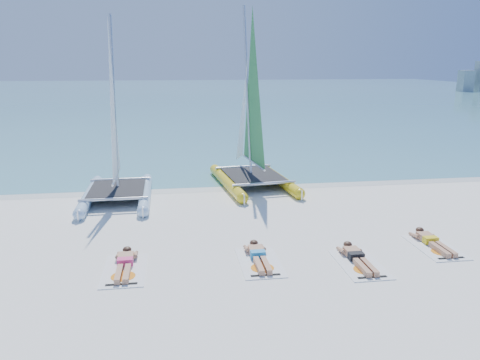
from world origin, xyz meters
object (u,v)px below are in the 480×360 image
(catamaran_blue, at_px, (115,144))
(sunbather_c, at_px, (357,257))
(sunbather_b, at_px, (258,255))
(towel_c, at_px, (359,264))
(catamaran_yellow, at_px, (249,127))
(towel_b, at_px, (260,262))
(sunbather_d, at_px, (431,241))
(towel_d, at_px, (435,247))
(sunbather_a, at_px, (125,263))
(towel_a, at_px, (125,270))

(catamaran_blue, relative_size, sunbather_c, 3.87)
(sunbather_b, bearing_deg, towel_c, -15.11)
(catamaran_blue, xyz_separation_m, sunbather_c, (6.43, -6.49, -1.88))
(catamaran_yellow, bearing_deg, towel_c, -87.46)
(towel_b, bearing_deg, sunbather_c, -6.26)
(towel_c, height_order, sunbather_d, sunbather_d)
(catamaran_yellow, distance_m, sunbather_d, 8.61)
(sunbather_d, bearing_deg, sunbather_c, -163.01)
(towel_d, distance_m, sunbather_d, 0.22)
(sunbather_b, bearing_deg, towel_d, 1.06)
(catamaran_blue, xyz_separation_m, sunbather_b, (4.03, -6.04, -1.88))
(sunbather_b, distance_m, towel_c, 2.48)
(catamaran_yellow, height_order, towel_d, catamaran_yellow)
(catamaran_yellow, distance_m, towel_c, 8.78)
(sunbather_a, distance_m, sunbather_c, 5.67)
(towel_b, xyz_separation_m, sunbather_c, (2.40, -0.26, 0.11))
(towel_d, relative_size, sunbather_d, 1.07)
(sunbather_b, relative_size, sunbather_c, 1.00)
(catamaran_yellow, distance_m, towel_a, 9.28)
(catamaran_blue, bearing_deg, towel_c, -46.86)
(towel_a, height_order, sunbather_d, sunbather_d)
(catamaran_blue, xyz_separation_m, towel_d, (8.83, -5.95, -1.99))
(towel_a, xyz_separation_m, sunbather_b, (3.25, 0.17, 0.11))
(sunbather_d, bearing_deg, towel_c, -158.93)
(towel_b, xyz_separation_m, towel_d, (4.80, 0.28, 0.00))
(sunbather_c, bearing_deg, towel_c, -90.00)
(sunbather_b, xyz_separation_m, towel_c, (2.40, -0.65, -0.11))
(sunbather_c, relative_size, towel_d, 0.93)
(catamaran_blue, bearing_deg, catamaran_yellow, 17.66)
(towel_b, distance_m, towel_c, 2.44)
(sunbather_c, bearing_deg, sunbather_a, 175.20)
(towel_b, relative_size, sunbather_d, 1.07)
(sunbather_a, height_order, sunbather_b, same)
(towel_a, distance_m, sunbather_d, 8.07)
(catamaran_blue, distance_m, sunbather_a, 6.35)
(towel_c, bearing_deg, towel_d, 16.99)
(towel_a, bearing_deg, sunbather_c, -2.86)
(sunbather_b, relative_size, towel_c, 0.93)
(sunbather_a, height_order, towel_c, sunbather_a)
(sunbather_a, xyz_separation_m, towel_c, (5.65, -0.67, -0.11))
(sunbather_c, distance_m, towel_d, 2.47)
(sunbather_d, bearing_deg, towel_d, -90.00)
(towel_c, distance_m, sunbather_d, 2.58)
(towel_c, bearing_deg, sunbather_a, 173.28)
(sunbather_a, bearing_deg, sunbather_b, -0.34)
(towel_a, relative_size, sunbather_d, 1.07)
(towel_a, bearing_deg, towel_c, -4.80)
(towel_a, xyz_separation_m, towel_b, (3.25, -0.02, 0.00))
(catamaran_yellow, bearing_deg, sunbather_c, -87.25)
(catamaran_blue, distance_m, towel_b, 7.68)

